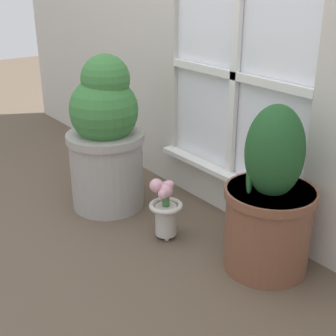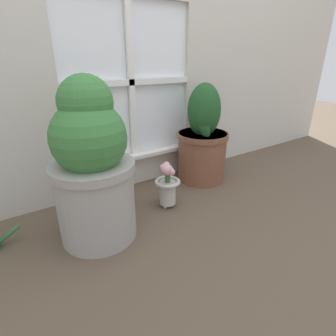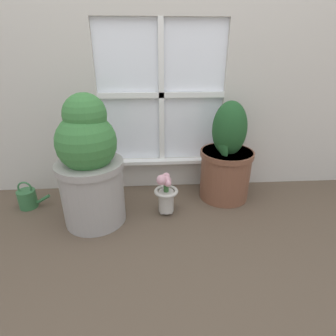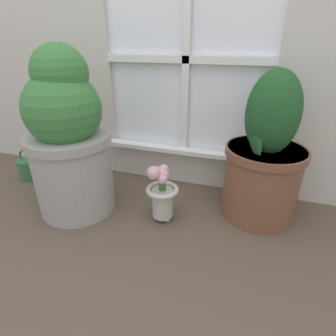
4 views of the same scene
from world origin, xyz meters
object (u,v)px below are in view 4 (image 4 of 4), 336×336
(potted_plant_left, at_px, (69,140))
(watering_can, at_px, (29,168))
(flower_vase, at_px, (162,192))
(potted_plant_right, at_px, (264,161))

(potted_plant_left, xyz_separation_m, watering_can, (-0.47, 0.17, -0.30))
(potted_plant_left, relative_size, flower_vase, 2.69)
(potted_plant_right, xyz_separation_m, watering_can, (-1.32, -0.06, -0.21))
(potted_plant_right, xyz_separation_m, flower_vase, (-0.42, -0.19, -0.13))
(potted_plant_right, height_order, flower_vase, potted_plant_right)
(potted_plant_right, distance_m, flower_vase, 0.48)
(watering_can, bearing_deg, potted_plant_left, -19.49)
(potted_plant_left, relative_size, watering_can, 3.70)
(potted_plant_left, bearing_deg, flower_vase, 4.98)
(flower_vase, relative_size, watering_can, 1.38)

